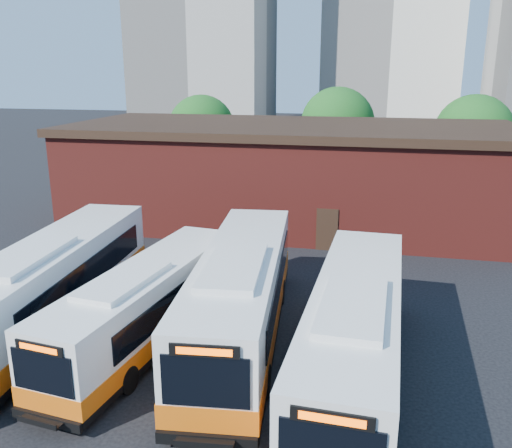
% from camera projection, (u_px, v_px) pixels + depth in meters
% --- Properties ---
extents(ground, '(220.00, 220.00, 0.00)m').
position_uv_depth(ground, '(198.00, 376.00, 18.01)').
color(ground, black).
extents(bus_west, '(3.48, 13.41, 3.62)m').
position_uv_depth(bus_west, '(52.00, 288.00, 21.03)').
color(bus_west, silver).
rests_on(bus_west, ground).
extents(bus_midwest, '(3.75, 11.56, 3.10)m').
position_uv_depth(bus_midwest, '(147.00, 308.00, 19.83)').
color(bus_midwest, silver).
rests_on(bus_midwest, ground).
extents(bus_mideast, '(4.04, 13.50, 3.63)m').
position_uv_depth(bus_mideast, '(241.00, 299.00, 20.01)').
color(bus_mideast, silver).
rests_on(bus_mideast, ground).
extents(bus_east, '(3.21, 13.01, 3.52)m').
position_uv_depth(bus_east, '(354.00, 339.00, 17.19)').
color(bus_east, silver).
rests_on(bus_east, ground).
extents(transit_worker, '(0.58, 0.79, 2.01)m').
position_uv_depth(transit_worker, '(195.00, 397.00, 15.13)').
color(transit_worker, black).
rests_on(transit_worker, ground).
extents(depot_building, '(28.60, 12.60, 6.40)m').
position_uv_depth(depot_building, '(291.00, 172.00, 35.89)').
color(depot_building, maroon).
rests_on(depot_building, ground).
extents(tree_west, '(6.00, 6.00, 7.65)m').
position_uv_depth(tree_west, '(202.00, 129.00, 48.82)').
color(tree_west, '#382314').
rests_on(tree_west, ground).
extents(tree_mid, '(6.56, 6.56, 8.36)m').
position_uv_depth(tree_mid, '(337.00, 124.00, 48.13)').
color(tree_mid, '#382314').
rests_on(tree_mid, ground).
extents(tree_east, '(6.24, 6.24, 7.96)m').
position_uv_depth(tree_east, '(473.00, 134.00, 43.13)').
color(tree_east, '#382314').
rests_on(tree_east, ground).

